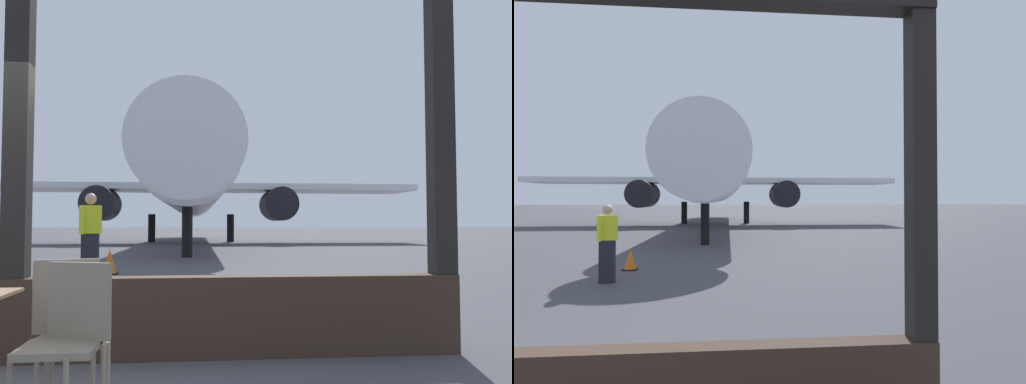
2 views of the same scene
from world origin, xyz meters
TOP-DOWN VIEW (x-y plane):
  - ground_plane at (0.00, 40.00)m, footprint 220.00×220.00m
  - window_frame at (0.00, 0.00)m, footprint 7.65×0.24m
  - cafe_chair_aisle_left at (0.80, -1.67)m, footprint 0.50×0.50m
  - cafe_chair_aisle_right at (0.73, -1.34)m, footprint 0.50×0.50m
  - airplane at (1.20, 27.24)m, footprint 26.36×33.36m
  - ground_crew_worker at (-0.56, 6.41)m, footprint 0.40×0.50m
  - traffic_cone at (-0.44, 8.12)m, footprint 0.36×0.36m

SIDE VIEW (x-z plane):
  - ground_plane at x=0.00m, z-range 0.00..0.00m
  - traffic_cone at x=-0.44m, z-range -0.02..0.56m
  - cafe_chair_aisle_right at x=0.73m, z-range 0.08..1.01m
  - cafe_chair_aisle_left at x=0.80m, z-range 0.09..1.02m
  - ground_crew_worker at x=-0.56m, z-range 0.03..1.77m
  - window_frame at x=0.00m, z-range -0.56..3.12m
  - airplane at x=1.20m, z-range -1.66..8.72m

